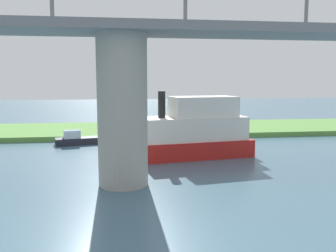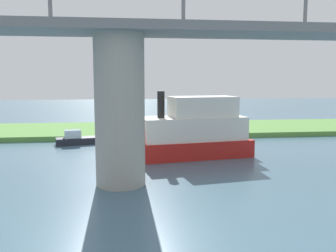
{
  "view_description": "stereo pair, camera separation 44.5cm",
  "coord_description": "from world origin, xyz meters",
  "px_view_note": "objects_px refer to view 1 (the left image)",
  "views": [
    {
      "loc": [
        5.09,
        36.34,
        5.98
      ],
      "look_at": [
        0.66,
        5.0,
        2.0
      ],
      "focal_mm": 39.0,
      "sensor_mm": 36.0,
      "label": 1
    },
    {
      "loc": [
        4.64,
        36.4,
        5.98
      ],
      "look_at": [
        0.66,
        5.0,
        2.0
      ],
      "focal_mm": 39.0,
      "sensor_mm": 36.0,
      "label": 2
    }
  ],
  "objects_px": {
    "bridge_pylon": "(122,111)",
    "person_on_bank": "(127,126)",
    "skiff_small": "(185,138)",
    "motorboat_red": "(77,139)",
    "mooring_post": "(131,130)",
    "pontoon_yellow": "(191,133)"
  },
  "relations": [
    {
      "from": "bridge_pylon",
      "to": "person_on_bank",
      "type": "xyz_separation_m",
      "value": [
        -0.72,
        -17.21,
        -3.07
      ]
    },
    {
      "from": "skiff_small",
      "to": "motorboat_red",
      "type": "xyz_separation_m",
      "value": [
        10.09,
        -1.28,
        -0.07
      ]
    },
    {
      "from": "bridge_pylon",
      "to": "skiff_small",
      "type": "height_order",
      "value": "bridge_pylon"
    },
    {
      "from": "mooring_post",
      "to": "pontoon_yellow",
      "type": "relative_size",
      "value": 0.07
    },
    {
      "from": "bridge_pylon",
      "to": "mooring_post",
      "type": "bearing_deg",
      "value": -93.89
    },
    {
      "from": "person_on_bank",
      "to": "skiff_small",
      "type": "distance_m",
      "value": 7.02
    },
    {
      "from": "bridge_pylon",
      "to": "pontoon_yellow",
      "type": "bearing_deg",
      "value": -127.4
    },
    {
      "from": "mooring_post",
      "to": "bridge_pylon",
      "type": "bearing_deg",
      "value": 86.11
    },
    {
      "from": "person_on_bank",
      "to": "motorboat_red",
      "type": "height_order",
      "value": "person_on_bank"
    },
    {
      "from": "mooring_post",
      "to": "pontoon_yellow",
      "type": "distance_m",
      "value": 11.07
    },
    {
      "from": "mooring_post",
      "to": "motorboat_red",
      "type": "xyz_separation_m",
      "value": [
        5.26,
        3.34,
        -0.37
      ]
    },
    {
      "from": "bridge_pylon",
      "to": "motorboat_red",
      "type": "xyz_separation_m",
      "value": [
        4.09,
        -13.91,
        -3.78
      ]
    },
    {
      "from": "bridge_pylon",
      "to": "motorboat_red",
      "type": "bearing_deg",
      "value": -73.63
    },
    {
      "from": "bridge_pylon",
      "to": "person_on_bank",
      "type": "distance_m",
      "value": 17.5
    },
    {
      "from": "mooring_post",
      "to": "pontoon_yellow",
      "type": "height_order",
      "value": "pontoon_yellow"
    },
    {
      "from": "mooring_post",
      "to": "motorboat_red",
      "type": "relative_size",
      "value": 0.17
    },
    {
      "from": "motorboat_red",
      "to": "person_on_bank",
      "type": "bearing_deg",
      "value": -145.51
    },
    {
      "from": "bridge_pylon",
      "to": "mooring_post",
      "type": "height_order",
      "value": "bridge_pylon"
    },
    {
      "from": "skiff_small",
      "to": "motorboat_red",
      "type": "bearing_deg",
      "value": -7.23
    },
    {
      "from": "person_on_bank",
      "to": "pontoon_yellow",
      "type": "bearing_deg",
      "value": 114.86
    },
    {
      "from": "motorboat_red",
      "to": "skiff_small",
      "type": "bearing_deg",
      "value": 172.77
    },
    {
      "from": "pontoon_yellow",
      "to": "skiff_small",
      "type": "relative_size",
      "value": 2.23
    }
  ]
}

